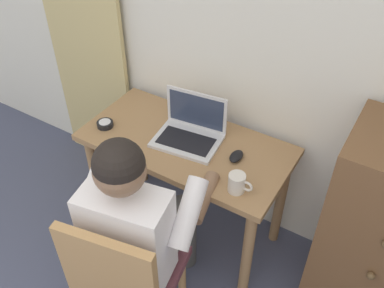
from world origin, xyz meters
name	(u,v)px	position (x,y,z in m)	size (l,w,h in m)	color
wall_back	(262,32)	(0.00, 2.20, 1.25)	(4.80, 0.05, 2.50)	silver
curtain_panel	(82,21)	(-1.12, 2.13, 1.07)	(0.60, 0.03, 2.14)	#CCB77A
desk	(186,158)	(-0.22, 1.86, 0.59)	(1.11, 0.55, 0.71)	#9E754C
dresser	(384,237)	(0.82, 1.92, 0.55)	(0.54, 0.48, 1.10)	brown
chair	(126,276)	(-0.09, 1.15, 0.50)	(0.49, 0.47, 0.89)	brown
person_seated	(142,219)	(-0.12, 1.33, 0.68)	(0.60, 0.64, 1.21)	#4C4C4C
laptop	(190,130)	(-0.22, 1.90, 0.76)	(0.37, 0.29, 0.24)	silver
computer_mouse	(236,156)	(0.07, 1.88, 0.73)	(0.06, 0.10, 0.03)	black
desk_clock	(105,124)	(-0.67, 1.74, 0.73)	(0.09, 0.09, 0.03)	black
coffee_mug	(237,183)	(0.17, 1.68, 0.76)	(0.12, 0.08, 0.09)	silver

